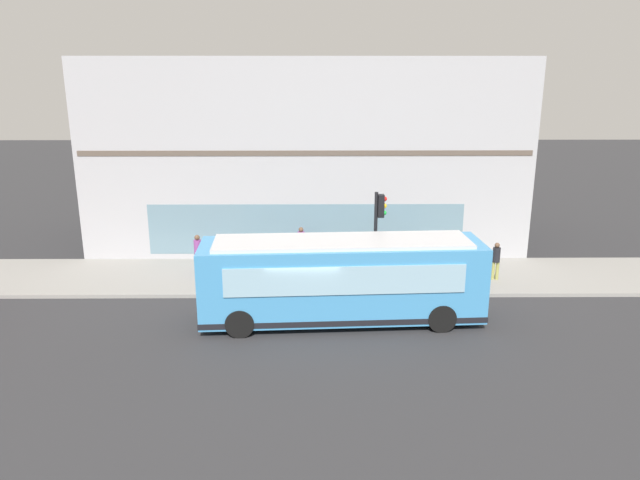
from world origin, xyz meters
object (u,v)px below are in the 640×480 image
object	(u,v)px
fire_hydrant	(370,262)
pedestrian_walking_along_curb	(301,242)
city_bus_nearside	(341,280)
pedestrian_by_light_pole	(198,251)
pedestrian_near_hydrant	(496,259)
traffic_light_near_corner	(379,223)
newspaper_vending_box	(381,256)

from	to	relation	value
fire_hydrant	pedestrian_walking_along_curb	world-z (taller)	pedestrian_walking_along_curb
city_bus_nearside	pedestrian_by_light_pole	xyz separation A→B (m)	(4.85, 6.08, -0.38)
pedestrian_walking_along_curb	pedestrian_near_hydrant	distance (m)	8.73
traffic_light_near_corner	pedestrian_by_light_pole	xyz separation A→B (m)	(2.19, 7.66, -1.82)
pedestrian_walking_along_curb	pedestrian_by_light_pole	bearing A→B (deg)	109.66
city_bus_nearside	newspaper_vending_box	world-z (taller)	city_bus_nearside
pedestrian_walking_along_curb	newspaper_vending_box	distance (m)	3.77
city_bus_nearside	pedestrian_walking_along_curb	xyz separation A→B (m)	(6.46, 1.59, -0.43)
pedestrian_near_hydrant	traffic_light_near_corner	bearing A→B (deg)	104.43
traffic_light_near_corner	fire_hydrant	size ratio (longest dim) A/B	5.54
city_bus_nearside	pedestrian_near_hydrant	world-z (taller)	city_bus_nearside
pedestrian_walking_along_curb	newspaper_vending_box	bearing A→B (deg)	-98.02
fire_hydrant	pedestrian_by_light_pole	size ratio (longest dim) A/B	0.42
city_bus_nearside	fire_hydrant	world-z (taller)	city_bus_nearside
pedestrian_walking_along_curb	pedestrian_near_hydrant	size ratio (longest dim) A/B	1.04
pedestrian_by_light_pole	newspaper_vending_box	bearing A→B (deg)	-82.47
city_bus_nearside	newspaper_vending_box	size ratio (longest dim) A/B	11.29
pedestrian_near_hydrant	newspaper_vending_box	bearing A→B (deg)	67.48
pedestrian_near_hydrant	newspaper_vending_box	world-z (taller)	pedestrian_near_hydrant
fire_hydrant	pedestrian_by_light_pole	bearing A→B (deg)	93.14
pedestrian_near_hydrant	pedestrian_by_light_pole	bearing A→B (deg)	86.20
pedestrian_walking_along_curb	newspaper_vending_box	world-z (taller)	pedestrian_walking_along_curb
fire_hydrant	newspaper_vending_box	world-z (taller)	newspaper_vending_box
pedestrian_near_hydrant	pedestrian_walking_along_curb	bearing A→B (deg)	73.64
pedestrian_by_light_pole	pedestrian_walking_along_curb	bearing A→B (deg)	-70.34
city_bus_nearside	pedestrian_walking_along_curb	world-z (taller)	city_bus_nearside
traffic_light_near_corner	newspaper_vending_box	size ratio (longest dim) A/B	4.55
traffic_light_near_corner	pedestrian_near_hydrant	world-z (taller)	traffic_light_near_corner
city_bus_nearside	pedestrian_near_hydrant	bearing A→B (deg)	-59.50
city_bus_nearside	traffic_light_near_corner	world-z (taller)	traffic_light_near_corner
traffic_light_near_corner	newspaper_vending_box	world-z (taller)	traffic_light_near_corner
traffic_light_near_corner	pedestrian_walking_along_curb	world-z (taller)	traffic_light_near_corner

